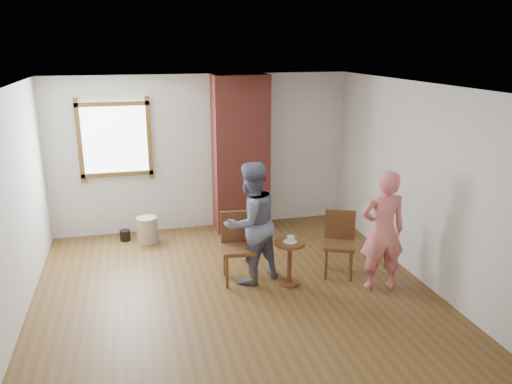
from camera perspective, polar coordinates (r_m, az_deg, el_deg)
ground at (r=6.35m, az=-2.02°, el=-12.33°), size 5.50×5.50×0.00m
room_shell at (r=6.26m, az=-3.88°, el=4.97°), size 5.04×5.52×2.62m
brick_chimney at (r=8.31m, az=-1.76°, el=4.34°), size 0.90×0.50×2.60m
stoneware_crock at (r=8.18m, az=-12.32°, el=-4.24°), size 0.35×0.35×0.42m
dark_pot at (r=8.38m, az=-14.73°, el=-4.80°), size 0.18×0.18×0.17m
dining_chair_left at (r=6.68m, az=-2.08°, el=-5.82°), size 0.47×0.47×0.93m
dining_chair_right at (r=6.95m, az=9.51°, el=-5.36°), size 0.54×0.54×0.88m
side_table at (r=6.59m, az=3.86°, el=-7.28°), size 0.40×0.40×0.60m
cake_plate at (r=6.51m, az=3.89°, el=-5.67°), size 0.18×0.18×0.01m
cake_slice at (r=6.50m, az=3.98°, el=-5.38°), size 0.08×0.07×0.06m
man at (r=6.53m, az=-0.61°, el=-3.56°), size 0.98×0.90×1.64m
person_pink at (r=6.52m, az=14.28°, el=-4.34°), size 0.63×0.46×1.59m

